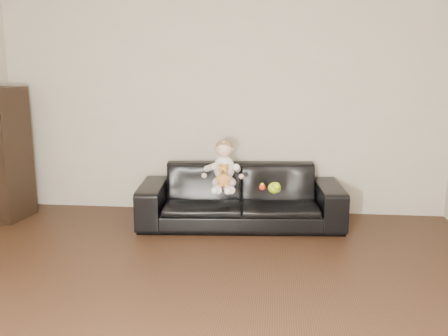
# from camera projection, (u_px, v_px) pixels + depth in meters

# --- Properties ---
(floor) EXTENTS (5.50, 5.50, 0.00)m
(floor) POSITION_uv_depth(u_px,v_px,m) (175.00, 333.00, 3.16)
(floor) COLOR #351F13
(floor) RESTS_ON ground
(wall_back) EXTENTS (5.00, 0.00, 5.00)m
(wall_back) POSITION_uv_depth(u_px,v_px,m) (222.00, 98.00, 5.57)
(wall_back) COLOR #B5AB98
(wall_back) RESTS_ON ground
(sofa) EXTENTS (2.18, 1.00, 0.62)m
(sofa) POSITION_uv_depth(u_px,v_px,m) (240.00, 196.00, 5.26)
(sofa) COLOR black
(sofa) RESTS_ON floor
(cabinet) EXTENTS (0.42, 0.53, 1.43)m
(cabinet) POSITION_uv_depth(u_px,v_px,m) (5.00, 154.00, 5.39)
(cabinet) COLOR black
(cabinet) RESTS_ON floor
(shelf_item) EXTENTS (0.21, 0.27, 0.28)m
(shelf_item) POSITION_uv_depth(u_px,v_px,m) (4.00, 124.00, 5.32)
(shelf_item) COLOR silver
(shelf_item) RESTS_ON cabinet
(baby) EXTENTS (0.39, 0.46, 0.51)m
(baby) POSITION_uv_depth(u_px,v_px,m) (224.00, 168.00, 5.10)
(baby) COLOR #F5CFD9
(baby) RESTS_ON sofa
(teddy_bear) EXTENTS (0.16, 0.16, 0.23)m
(teddy_bear) POSITION_uv_depth(u_px,v_px,m) (223.00, 176.00, 4.96)
(teddy_bear) COLOR #BF8036
(teddy_bear) RESTS_ON sofa
(toy_green) EXTENTS (0.16, 0.18, 0.11)m
(toy_green) POSITION_uv_depth(u_px,v_px,m) (274.00, 188.00, 4.97)
(toy_green) COLOR #B2D719
(toy_green) RESTS_ON sofa
(toy_rattle) EXTENTS (0.08, 0.08, 0.07)m
(toy_rattle) POSITION_uv_depth(u_px,v_px,m) (262.00, 187.00, 5.08)
(toy_rattle) COLOR red
(toy_rattle) RESTS_ON sofa
(toy_blue_disc) EXTENTS (0.13, 0.13, 0.01)m
(toy_blue_disc) POSITION_uv_depth(u_px,v_px,m) (276.00, 191.00, 5.05)
(toy_blue_disc) COLOR #192ECA
(toy_blue_disc) RESTS_ON sofa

